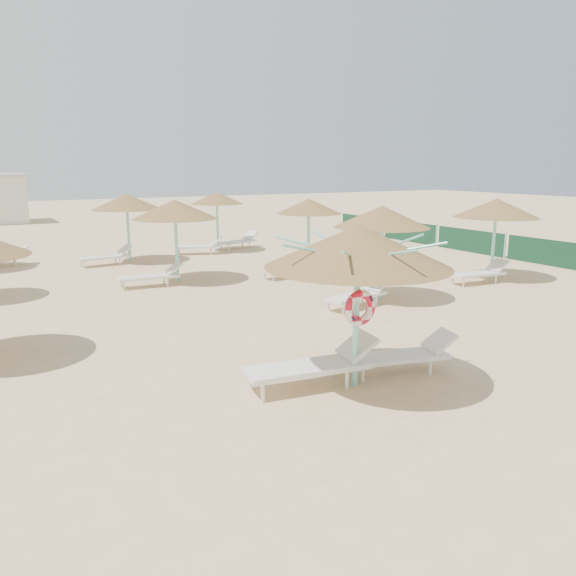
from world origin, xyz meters
TOP-DOWN VIEW (x-y plane):
  - ground at (0.00, 0.00)m, footprint 120.00×120.00m
  - main_palapa at (0.33, -0.22)m, footprint 3.15×3.15m
  - lounger_main_a at (-0.30, 0.07)m, footprint 2.40×0.99m
  - lounger_main_b at (1.51, -0.15)m, footprint 2.11×1.08m
  - palapa_field at (0.77, 9.83)m, footprint 19.30×14.03m
  - windbreak_fence at (14.00, 9.96)m, footprint 0.08×19.84m

SIDE VIEW (x-z plane):
  - ground at x=0.00m, z-range 0.00..0.00m
  - lounger_main_b at x=1.51m, z-range -0.02..0.72m
  - lounger_main_a at x=-0.30m, z-range -0.02..0.83m
  - windbreak_fence at x=14.00m, z-range -0.05..1.05m
  - palapa_field at x=0.77m, z-range 0.95..3.66m
  - main_palapa at x=0.33m, z-range 1.04..3.86m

